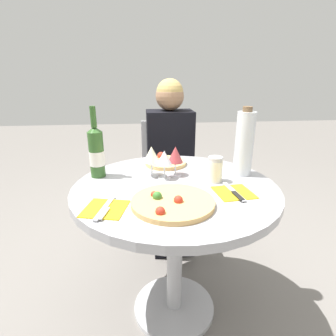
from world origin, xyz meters
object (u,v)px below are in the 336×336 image
Objects in this scene: wine_bottle at (96,152)px; dining_table at (175,211)px; chair_behind_diner at (169,179)px; pizza_large at (172,202)px; seated_diner at (171,172)px; tall_carafe at (244,143)px.

dining_table is at bearing -22.01° from wine_bottle.
chair_behind_diner is 2.72× the size of pizza_large.
seated_diner is (0.06, 0.68, -0.05)m from dining_table.
dining_table is 0.78× the size of seated_diner.
dining_table is at bearing 85.69° from chair_behind_diner.
chair_behind_diner is at bearing -90.00° from seated_diner.
seated_diner reaches higher than dining_table.
wine_bottle reaches higher than chair_behind_diner.
chair_behind_diner is (0.06, 0.82, -0.17)m from dining_table.
seated_diner is 3.55× the size of tall_carafe.
wine_bottle is (-0.42, -0.54, 0.31)m from seated_diner.
dining_table is 2.76× the size of tall_carafe.
dining_table is 1.06× the size of chair_behind_diner.
chair_behind_diner is 2.57× the size of wine_bottle.
pizza_large is 0.95× the size of wine_bottle.
wine_bottle reaches higher than tall_carafe.
wine_bottle is at bearing 58.13° from chair_behind_diner.
pizza_large is 0.96× the size of tall_carafe.
seated_diner is at bearing 116.18° from tall_carafe.
chair_behind_diner is at bearing 85.69° from dining_table.
dining_table is 0.46m from tall_carafe.
tall_carafe is (0.35, 0.10, 0.29)m from dining_table.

